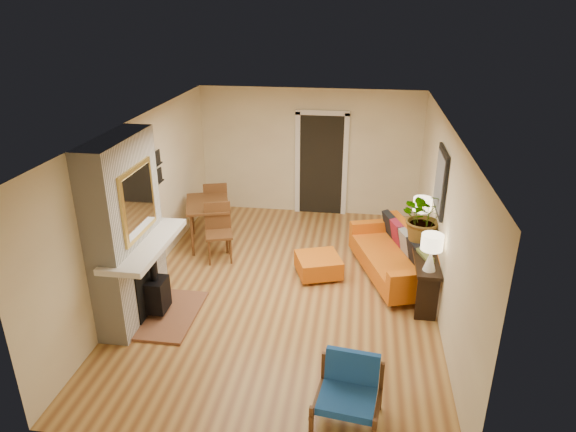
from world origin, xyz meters
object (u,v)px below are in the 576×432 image
console_table (423,256)px  houseplant (425,217)px  sofa (397,256)px  blue_chair (349,387)px  lamp_near (431,248)px  dining_table (212,210)px  ottoman (318,265)px  lamp_far (422,210)px

console_table → houseplant: size_ratio=2.17×
sofa → houseplant: size_ratio=2.58×
blue_chair → lamp_near: lamp_near is taller
houseplant → blue_chair: bearing=-108.3°
dining_table → houseplant: houseplant is taller
lamp_near → houseplant: houseplant is taller
ottoman → dining_table: dining_table is taller
lamp_far → houseplant: size_ratio=0.63×
console_table → houseplant: (-0.01, 0.19, 0.58)m
lamp_near → lamp_far: bearing=90.0°
blue_chair → lamp_far: size_ratio=1.41×
ottoman → console_table: bearing=-7.3°
blue_chair → console_table: (1.01, 2.83, 0.19)m
sofa → dining_table: (-3.30, 0.76, 0.30)m
sofa → lamp_near: 1.35m
lamp_far → sofa: bearing=-137.8°
ottoman → lamp_near: lamp_near is taller
dining_table → console_table: dining_table is taller
blue_chair → houseplant: houseplant is taller
sofa → lamp_far: size_ratio=4.07×
lamp_near → houseplant: bearing=90.6°
sofa → blue_chair: bearing=-101.6°
houseplant → lamp_near: bearing=-89.4°
console_table → lamp_far: 0.85m
blue_chair → lamp_far: (1.01, 3.54, 0.68)m
sofa → lamp_far: lamp_far is taller
ottoman → console_table: (1.61, -0.21, 0.38)m
dining_table → sofa: bearing=-13.0°
console_table → lamp_far: lamp_far is taller
blue_chair → lamp_far: bearing=74.1°
blue_chair → dining_table: bearing=123.5°
sofa → lamp_near: (0.34, -1.10, 0.71)m
sofa → blue_chair: size_ratio=2.89×
ottoman → dining_table: size_ratio=0.46×
blue_chair → console_table: console_table is taller
sofa → blue_chair: sofa is taller
ottoman → blue_chair: 3.11m
dining_table → console_table: (3.64, -1.15, -0.07)m
lamp_near → lamp_far: 1.41m
sofa → console_table: (0.34, -0.39, 0.23)m
console_table → lamp_far: (0.00, 0.70, 0.49)m
dining_table → lamp_near: (3.64, -1.86, 0.41)m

